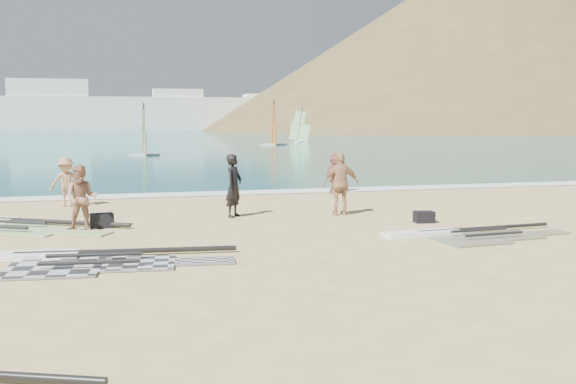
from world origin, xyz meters
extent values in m
plane|color=tan|center=(0.00, 0.00, 0.00)|extent=(300.00, 300.00, 0.00)
cube|color=#0E5D62|center=(0.00, 132.00, 0.00)|extent=(300.00, 240.00, 0.06)
cube|color=white|center=(0.00, 12.30, 0.00)|extent=(300.00, 1.20, 0.04)
cube|color=white|center=(-20.00, 150.00, 4.03)|extent=(160.00, 8.00, 8.00)
cube|color=white|center=(-20.00, 150.00, 6.03)|extent=(18.00, 7.00, 12.00)
cube|color=white|center=(10.00, 150.00, 5.03)|extent=(12.00, 7.00, 10.00)
cube|color=white|center=(35.00, 150.00, 4.53)|extent=(16.00, 7.00, 9.00)
cube|color=white|center=(55.00, 150.00, 5.53)|extent=(10.00, 7.00, 11.00)
cone|color=brown|center=(85.00, 130.00, 0.00)|extent=(143.00, 143.00, 45.00)
cube|color=#242426|center=(-4.37, 0.84, 0.02)|extent=(2.02, 2.20, 0.04)
cube|color=#242426|center=(-2.75, 0.68, 0.02)|extent=(1.54, 1.45, 0.04)
cube|color=#242426|center=(-1.44, 0.55, 0.02)|extent=(1.27, 0.73, 0.04)
cylinder|color=black|center=(-2.97, 1.62, 0.10)|extent=(4.66, 0.57, 0.11)
cylinder|color=black|center=(-3.63, 1.13, 0.16)|extent=(1.93, 0.27, 0.08)
cylinder|color=black|center=(-3.70, 0.42, 0.16)|extent=(1.93, 0.27, 0.08)
cube|color=white|center=(-5.19, 1.84, 0.06)|extent=(2.49, 0.90, 0.12)
cube|color=#70AE29|center=(-5.30, 5.25, 0.02)|extent=(2.05, 2.00, 0.04)
cube|color=#70AE29|center=(-4.04, 4.56, 0.02)|extent=(1.48, 1.22, 0.04)
cylinder|color=black|center=(-5.11, 6.28, 0.10)|extent=(4.51, 2.55, 0.12)
cylinder|color=black|center=(-5.98, 6.07, 0.16)|extent=(1.88, 1.09, 0.09)
cube|color=#D9571A|center=(5.05, 1.47, 0.02)|extent=(1.67, 1.83, 0.04)
cube|color=#D9571A|center=(6.41, 1.58, 0.02)|extent=(1.28, 1.21, 0.04)
cube|color=#D9571A|center=(7.51, 1.67, 0.02)|extent=(1.06, 0.60, 0.04)
cylinder|color=black|center=(6.09, 2.32, 0.10)|extent=(3.92, 0.42, 0.09)
cylinder|color=black|center=(5.62, 1.81, 0.16)|extent=(1.62, 0.20, 0.07)
cylinder|color=black|center=(5.67, 1.22, 0.16)|extent=(1.62, 0.20, 0.07)
cube|color=white|center=(4.22, 2.17, 0.06)|extent=(2.09, 0.72, 0.12)
cube|color=black|center=(-3.63, 5.48, 0.19)|extent=(0.65, 0.51, 0.38)
cube|color=black|center=(5.22, 4.08, 0.16)|extent=(0.57, 0.43, 0.32)
imported|color=black|center=(0.16, 6.47, 0.94)|extent=(0.77, 0.82, 1.89)
imported|color=#A16F56|center=(-4.10, 5.04, 0.87)|extent=(0.93, 0.77, 1.74)
imported|color=#A37553|center=(-4.90, 10.06, 0.83)|extent=(1.10, 0.67, 1.66)
imported|color=tan|center=(3.39, 6.05, 0.96)|extent=(1.16, 0.55, 1.92)
imported|color=#AB6256|center=(5.04, 11.50, 0.81)|extent=(1.47, 1.34, 1.63)
cube|color=white|center=(-1.51, 38.76, 0.10)|extent=(2.33, 0.89, 0.13)
cube|color=orange|center=(-1.51, 38.76, 1.21)|extent=(0.35, 2.78, 2.49)
cube|color=orange|center=(-1.51, 38.76, 2.92)|extent=(0.22, 1.57, 1.73)
cylinder|color=black|center=(-1.51, 38.76, 2.16)|extent=(0.17, 0.79, 3.94)
cube|color=white|center=(12.68, 55.54, 0.11)|extent=(2.75, 0.87, 0.16)
cube|color=red|center=(12.68, 55.54, 1.44)|extent=(0.15, 3.34, 2.98)
cube|color=red|center=(12.68, 55.54, 3.49)|extent=(0.11, 1.88, 2.07)
cylinder|color=black|center=(12.68, 55.54, 2.58)|extent=(0.14, 0.94, 4.72)
cube|color=white|center=(17.83, 63.51, 0.10)|extent=(1.99, 2.27, 0.14)
cube|color=#71C42F|center=(17.83, 63.51, 1.24)|extent=(2.30, 1.83, 2.56)
cube|color=#71C42F|center=(17.83, 63.51, 3.00)|extent=(1.31, 1.05, 1.78)
cylinder|color=black|center=(17.83, 63.51, 2.22)|extent=(0.70, 0.58, 4.06)
camera|label=1|loc=(-2.96, -12.40, 2.95)|focal=40.00mm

